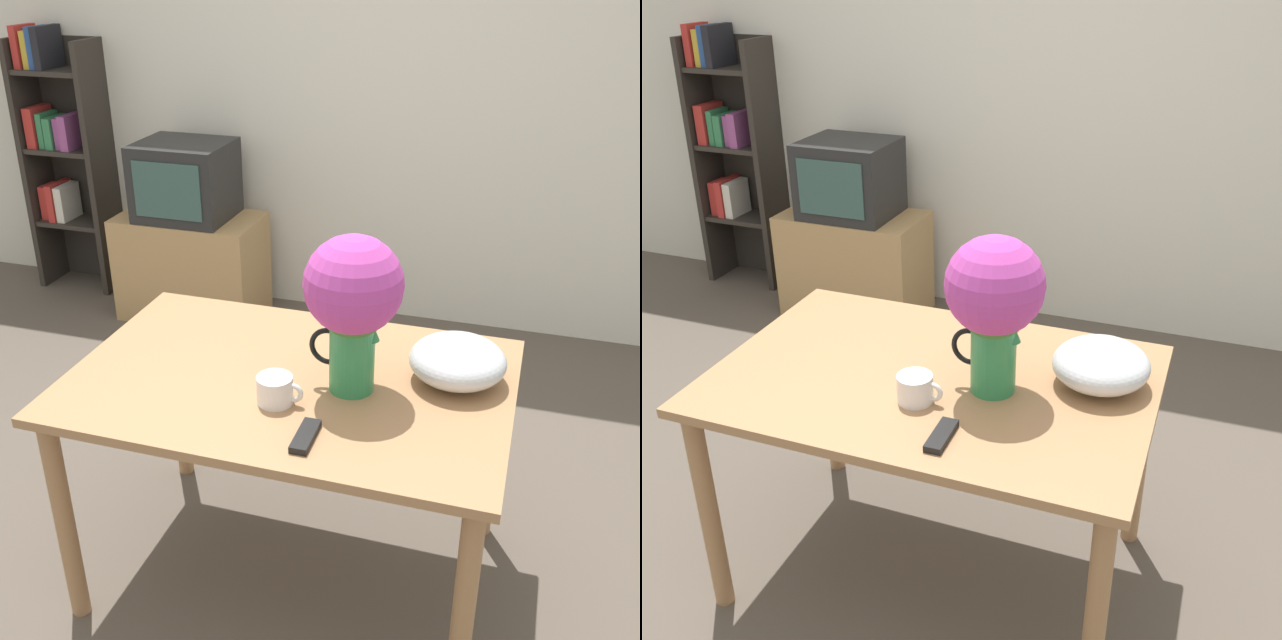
# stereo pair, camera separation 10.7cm
# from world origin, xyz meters

# --- Properties ---
(ground_plane) EXTENTS (12.00, 12.00, 0.00)m
(ground_plane) POSITION_xyz_m (0.00, 0.00, 0.00)
(ground_plane) COLOR brown
(wall_back) EXTENTS (8.00, 0.05, 2.60)m
(wall_back) POSITION_xyz_m (0.00, 2.06, 1.30)
(wall_back) COLOR silver
(wall_back) RESTS_ON ground_plane
(table) EXTENTS (1.33, 0.88, 0.78)m
(table) POSITION_xyz_m (0.20, -0.06, 0.67)
(table) COLOR #A3754C
(table) RESTS_ON ground_plane
(flower_vase) EXTENTS (0.28, 0.28, 0.47)m
(flower_vase) POSITION_xyz_m (0.39, -0.07, 1.07)
(flower_vase) COLOR #2D844C
(flower_vase) RESTS_ON table
(coffee_mug) EXTENTS (0.14, 0.10, 0.08)m
(coffee_mug) POSITION_xyz_m (0.21, -0.20, 0.82)
(coffee_mug) COLOR white
(coffee_mug) RESTS_ON table
(white_bowl) EXTENTS (0.29, 0.29, 0.14)m
(white_bowl) POSITION_xyz_m (0.68, 0.07, 0.84)
(white_bowl) COLOR silver
(white_bowl) RESTS_ON table
(remote_control) EXTENTS (0.05, 0.15, 0.02)m
(remote_control) POSITION_xyz_m (0.34, -0.35, 0.79)
(remote_control) COLOR black
(remote_control) RESTS_ON table
(tv_stand) EXTENTS (0.80, 0.45, 0.60)m
(tv_stand) POSITION_xyz_m (-1.02, 1.70, 0.30)
(tv_stand) COLOR tan
(tv_stand) RESTS_ON ground_plane
(tv_set) EXTENTS (0.49, 0.44, 0.41)m
(tv_set) POSITION_xyz_m (-1.02, 1.70, 0.80)
(tv_set) COLOR black
(tv_set) RESTS_ON tv_stand
(bookshelf) EXTENTS (0.49, 0.28, 1.55)m
(bookshelf) POSITION_xyz_m (-1.92, 1.91, 0.84)
(bookshelf) COLOR #2D2823
(bookshelf) RESTS_ON ground_plane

